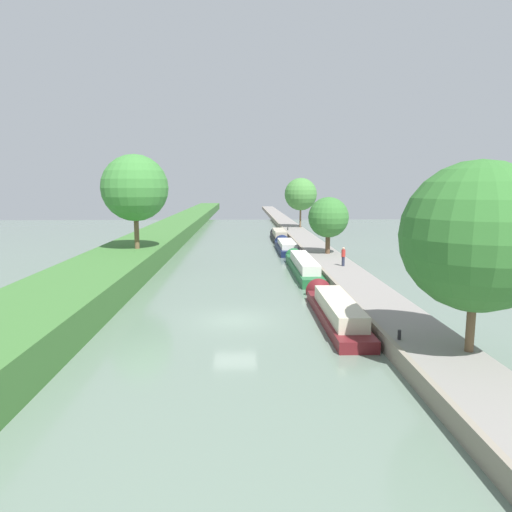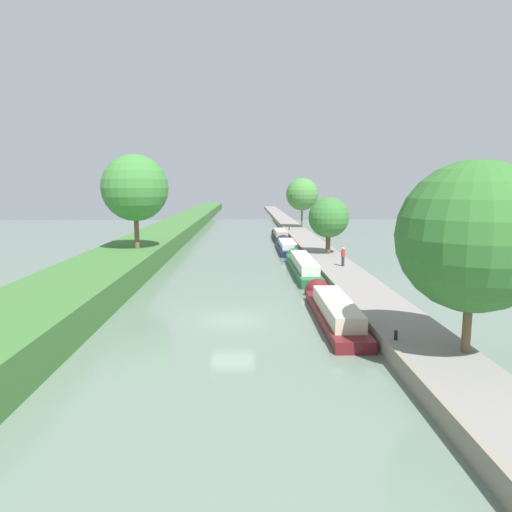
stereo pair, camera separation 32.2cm
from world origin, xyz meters
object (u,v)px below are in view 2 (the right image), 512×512
object	(u,v)px
mooring_bollard_near	(396,335)
narrowboat_green	(302,265)
narrowboat_maroon	(332,309)
narrowboat_navy	(286,246)
narrowboat_black	(280,235)
mooring_bollard_far	(289,229)
person_walking	(343,256)

from	to	relation	value
mooring_bollard_near	narrowboat_green	bearing A→B (deg)	94.74
narrowboat_maroon	mooring_bollard_near	size ratio (longest dim) A/B	26.16
narrowboat_navy	narrowboat_black	size ratio (longest dim) A/B	0.96
narrowboat_black	mooring_bollard_far	xyz separation A→B (m)	(1.86, 5.33, 0.45)
person_walking	mooring_bollard_far	xyz separation A→B (m)	(-1.64, 32.74, -0.65)
narrowboat_black	person_walking	bearing A→B (deg)	-82.72
narrowboat_green	mooring_bollard_near	bearing A→B (deg)	-85.26
narrowboat_black	person_walking	size ratio (longest dim) A/B	7.01
narrowboat_maroon	mooring_bollard_near	xyz separation A→B (m)	(1.73, -6.20, 0.46)
narrowboat_maroon	narrowboat_black	bearing A→B (deg)	90.19
narrowboat_navy	mooring_bollard_far	size ratio (longest dim) A/B	24.88
narrowboat_green	mooring_bollard_near	size ratio (longest dim) A/B	31.77
person_walking	narrowboat_black	bearing A→B (deg)	97.28
narrowboat_green	narrowboat_navy	distance (m)	14.12
narrowboat_maroon	mooring_bollard_far	world-z (taller)	narrowboat_maroon
mooring_bollard_near	mooring_bollard_far	distance (m)	52.11
narrowboat_navy	mooring_bollard_near	distance (m)	35.08
narrowboat_navy	mooring_bollard_near	size ratio (longest dim) A/B	24.88
narrowboat_green	mooring_bollard_far	xyz separation A→B (m)	(1.73, 31.21, 0.41)
narrowboat_green	narrowboat_black	distance (m)	25.88
narrowboat_maroon	mooring_bollard_far	distance (m)	45.94
narrowboat_navy	narrowboat_green	bearing A→B (deg)	-89.27
narrowboat_green	person_walking	distance (m)	3.86
narrowboat_maroon	narrowboat_black	distance (m)	40.58
narrowboat_black	mooring_bollard_near	world-z (taller)	narrowboat_black
mooring_bollard_near	person_walking	bearing A→B (deg)	85.15
narrowboat_green	narrowboat_navy	world-z (taller)	narrowboat_green
narrowboat_green	mooring_bollard_near	world-z (taller)	narrowboat_green
narrowboat_maroon	narrowboat_green	distance (m)	14.70
narrowboat_green	mooring_bollard_far	distance (m)	31.26
narrowboat_black	mooring_bollard_near	size ratio (longest dim) A/B	25.86
narrowboat_green	narrowboat_navy	size ratio (longest dim) A/B	1.28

